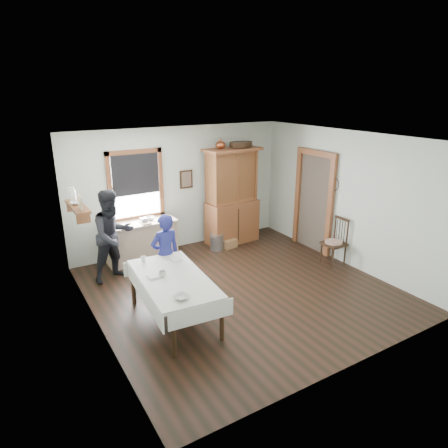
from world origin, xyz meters
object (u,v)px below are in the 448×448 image
object	(u,v)px
spindle_chair	(334,242)
wicker_basket	(229,243)
figure_dark	(113,239)
work_counter	(142,241)
pail	(217,242)
dining_table	(174,299)
china_hutch	(232,196)
woman_blue	(166,258)

from	to	relation	value
spindle_chair	wicker_basket	size ratio (longest dim) A/B	3.00
figure_dark	wicker_basket	bearing A→B (deg)	-10.95
work_counter	pail	xyz separation A→B (m)	(1.65, -0.30, -0.26)
work_counter	figure_dark	world-z (taller)	figure_dark
spindle_chair	dining_table	bearing A→B (deg)	-176.16
figure_dark	spindle_chair	bearing A→B (deg)	-37.81
work_counter	dining_table	bearing A→B (deg)	-98.35
china_hutch	dining_table	bearing A→B (deg)	-140.61
pail	work_counter	bearing A→B (deg)	169.62
dining_table	work_counter	bearing A→B (deg)	81.30
china_hutch	figure_dark	world-z (taller)	china_hutch
pail	woman_blue	world-z (taller)	woman_blue
china_hutch	spindle_chair	distance (m)	2.50
work_counter	figure_dark	xyz separation A→B (m)	(-0.72, -0.57, 0.38)
pail	figure_dark	bearing A→B (deg)	-173.45
woman_blue	figure_dark	size ratio (longest dim) A/B	0.84
china_hutch	wicker_basket	world-z (taller)	china_hutch
spindle_chair	figure_dark	xyz separation A→B (m)	(-4.03, 1.64, 0.31)
figure_dark	pail	bearing A→B (deg)	-9.16
pail	woman_blue	bearing A→B (deg)	-143.84
work_counter	spindle_chair	bearing A→B (deg)	-33.42
woman_blue	china_hutch	bearing A→B (deg)	-151.58
wicker_basket	dining_table	bearing A→B (deg)	-137.28
china_hutch	pail	xyz separation A→B (m)	(-0.55, -0.24, -0.94)
work_counter	spindle_chair	world-z (taller)	spindle_chair
work_counter	wicker_basket	distance (m)	1.99
spindle_chair	wicker_basket	distance (m)	2.34
work_counter	dining_table	size ratio (longest dim) A/B	0.79
spindle_chair	woman_blue	xyz separation A→B (m)	(-3.43, 0.62, 0.19)
work_counter	woman_blue	world-z (taller)	woman_blue
work_counter	dining_table	xyz separation A→B (m)	(-0.38, -2.49, -0.05)
pail	wicker_basket	xyz separation A→B (m)	(0.29, -0.05, -0.07)
pail	figure_dark	size ratio (longest dim) A/B	0.20
china_hutch	woman_blue	distance (m)	2.81
work_counter	woman_blue	xyz separation A→B (m)	(-0.12, -1.59, 0.25)
pail	figure_dark	distance (m)	2.47
china_hutch	wicker_basket	distance (m)	1.08
work_counter	china_hutch	world-z (taller)	china_hutch
spindle_chair	pail	size ratio (longest dim) A/B	2.99
china_hutch	pail	bearing A→B (deg)	-160.07
work_counter	wicker_basket	world-z (taller)	work_counter
dining_table	china_hutch	bearing A→B (deg)	43.35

